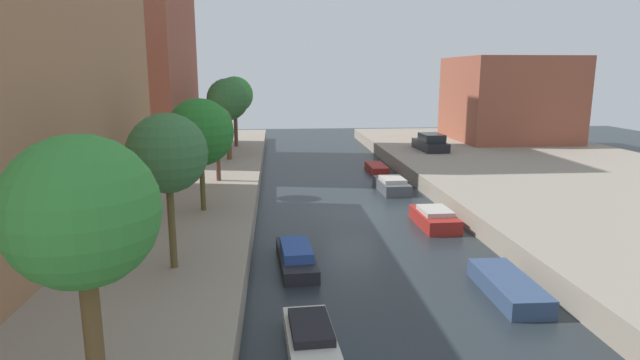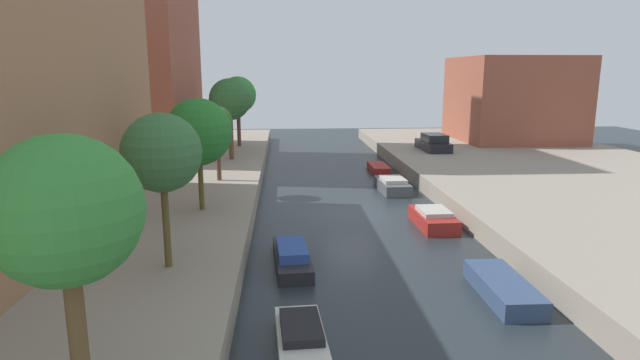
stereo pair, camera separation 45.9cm
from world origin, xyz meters
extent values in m
plane|color=#232B30|center=(0.00, 0.00, 0.00)|extent=(84.00, 84.00, 0.00)
cube|color=gray|center=(-15.00, 0.00, 0.50)|extent=(20.00, 64.00, 1.00)
cube|color=gray|center=(15.00, 0.00, 0.50)|extent=(20.00, 64.00, 1.00)
cube|color=brown|center=(18.00, 21.58, 4.84)|extent=(10.00, 10.54, 7.69)
cylinder|color=brown|center=(-7.35, -16.93, 2.48)|extent=(0.34, 0.34, 2.96)
sphere|color=#358836|center=(-7.35, -16.93, 4.92)|extent=(2.74, 2.74, 2.74)
cylinder|color=brown|center=(-7.35, -9.51, 2.46)|extent=(0.23, 0.23, 2.92)
sphere|color=#366939|center=(-7.35, -9.51, 4.81)|extent=(2.54, 2.54, 2.54)
cylinder|color=brown|center=(-7.35, -2.26, 2.29)|extent=(0.24, 0.24, 2.57)
sphere|color=#257329|center=(-7.35, -2.26, 4.64)|extent=(3.06, 3.06, 3.06)
cylinder|color=brown|center=(-7.35, 4.45, 2.42)|extent=(0.27, 0.27, 2.84)
sphere|color=#3B632A|center=(-7.35, 4.45, 4.48)|extent=(1.82, 1.82, 1.82)
cylinder|color=brown|center=(-7.35, 12.11, 2.66)|extent=(0.36, 0.36, 3.32)
sphere|color=#2F6331|center=(-7.35, 12.11, 5.37)|extent=(3.01, 3.01, 3.01)
cylinder|color=brown|center=(-7.35, 18.99, 2.66)|extent=(0.32, 0.32, 3.32)
sphere|color=#368B3A|center=(-7.35, 18.99, 5.40)|extent=(3.11, 3.11, 3.11)
cube|color=black|center=(8.77, 15.43, 1.38)|extent=(1.99, 4.43, 0.75)
cube|color=#1E2328|center=(8.77, 15.10, 2.06)|extent=(1.71, 2.45, 0.63)
cube|color=beige|center=(-3.10, -13.49, 0.26)|extent=(1.45, 3.54, 0.51)
cube|color=black|center=(-3.10, -13.28, 0.63)|extent=(1.17, 1.97, 0.24)
cube|color=#232328|center=(-3.24, -7.11, 0.25)|extent=(1.54, 4.24, 0.50)
cube|color=#2D4C9E|center=(-3.24, -7.26, 0.68)|extent=(1.23, 2.36, 0.37)
cube|color=#33476B|center=(3.68, -10.48, 0.31)|extent=(1.48, 3.80, 0.62)
cube|color=maroon|center=(3.64, -2.50, 0.34)|extent=(1.64, 3.43, 0.67)
cube|color=#B2ADA3|center=(3.64, -2.55, 0.78)|extent=(1.37, 1.90, 0.22)
cube|color=#4C5156|center=(3.24, 5.07, 0.33)|extent=(1.74, 3.66, 0.67)
cube|color=#B2ADA3|center=(3.24, 4.94, 0.78)|extent=(1.44, 2.03, 0.22)
cube|color=maroon|center=(3.55, 11.51, 0.27)|extent=(1.28, 3.26, 0.54)
camera|label=1|loc=(-3.94, -25.97, 7.30)|focal=29.03mm
camera|label=2|loc=(-3.49, -26.00, 7.30)|focal=29.03mm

